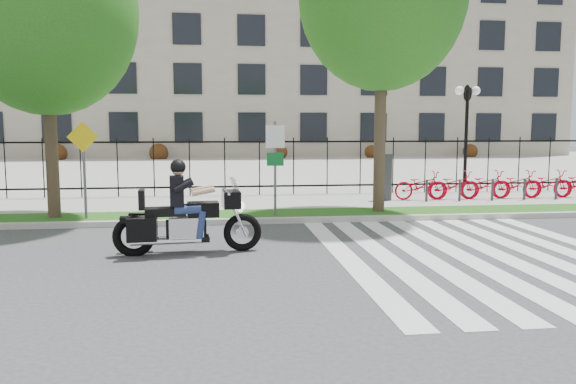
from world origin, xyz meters
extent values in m
plane|color=#373739|center=(0.00, 0.00, 0.00)|extent=(120.00, 120.00, 0.00)
cube|color=#ACAAA1|center=(0.00, 4.10, 0.07)|extent=(60.00, 0.20, 0.15)
cube|color=#275715|center=(0.00, 4.95, 0.07)|extent=(60.00, 1.50, 0.15)
cube|color=#9A9790|center=(0.00, 7.45, 0.07)|extent=(60.00, 3.50, 0.15)
cube|color=#9A9790|center=(0.00, 25.00, 0.05)|extent=(80.00, 34.00, 0.10)
cube|color=gray|center=(0.00, 45.00, 10.00)|extent=(60.00, 20.00, 20.00)
cylinder|color=black|center=(10.00, 12.00, 2.00)|extent=(0.14, 0.14, 4.00)
cylinder|color=black|center=(10.00, 12.00, 3.90)|extent=(0.06, 0.70, 0.70)
sphere|color=white|center=(9.65, 12.00, 4.00)|extent=(0.36, 0.36, 0.36)
sphere|color=white|center=(10.35, 12.00, 4.00)|extent=(0.36, 0.36, 0.36)
cylinder|color=#39291F|center=(-4.51, 4.95, 2.11)|extent=(0.32, 0.32, 3.91)
ellipsoid|color=#155313|center=(-4.51, 4.95, 5.46)|extent=(4.65, 4.65, 5.35)
cylinder|color=#39291F|center=(4.24, 4.95, 2.44)|extent=(0.32, 0.32, 4.58)
cube|color=#2D2D33|center=(5.12, 7.20, 0.90)|extent=(0.35, 0.25, 1.50)
imported|color=#B60017|center=(6.32, 7.20, 0.62)|extent=(1.77, 0.62, 0.93)
cylinder|color=#2D2D33|center=(6.32, 6.70, 0.50)|extent=(0.08, 0.08, 0.70)
imported|color=#B60017|center=(7.42, 7.20, 0.62)|extent=(1.77, 0.62, 0.93)
cylinder|color=#2D2D33|center=(7.42, 6.70, 0.50)|extent=(0.08, 0.08, 0.70)
imported|color=#B60017|center=(8.52, 7.20, 0.62)|extent=(1.77, 0.62, 0.93)
cylinder|color=#2D2D33|center=(8.52, 6.70, 0.50)|extent=(0.08, 0.08, 0.70)
imported|color=#B60017|center=(9.62, 7.20, 0.62)|extent=(1.77, 0.62, 0.93)
cylinder|color=#2D2D33|center=(9.62, 6.70, 0.50)|extent=(0.08, 0.08, 0.70)
imported|color=#B60017|center=(10.72, 7.20, 0.62)|extent=(1.77, 0.62, 0.93)
cylinder|color=#2D2D33|center=(10.72, 6.70, 0.50)|extent=(0.08, 0.08, 0.70)
cylinder|color=#59595B|center=(1.28, 4.60, 1.40)|extent=(0.07, 0.07, 2.50)
cube|color=white|center=(1.28, 4.56, 2.25)|extent=(0.50, 0.03, 0.60)
cube|color=#0C6626|center=(1.28, 4.56, 1.65)|extent=(0.45, 0.03, 0.35)
cylinder|color=#59595B|center=(-3.63, 4.60, 1.35)|extent=(0.07, 0.07, 2.40)
cube|color=yellow|center=(-3.63, 4.56, 2.25)|extent=(0.78, 0.03, 0.78)
torus|color=black|center=(0.24, 0.94, 0.38)|extent=(0.78, 0.21, 0.77)
torus|color=black|center=(-1.87, 0.76, 0.38)|extent=(0.83, 0.23, 0.82)
cube|color=black|center=(0.02, 0.92, 1.06)|extent=(0.38, 0.64, 0.34)
cube|color=#26262B|center=(0.10, 0.92, 1.32)|extent=(0.21, 0.57, 0.34)
cube|color=silver|center=(-0.87, 0.85, 0.50)|extent=(0.70, 0.43, 0.45)
cube|color=black|center=(-0.54, 0.87, 0.87)|extent=(0.64, 0.43, 0.29)
cube|color=black|center=(-1.26, 0.81, 0.85)|extent=(0.81, 0.46, 0.16)
cube|color=black|center=(-1.71, 0.78, 1.10)|extent=(0.14, 0.39, 0.38)
cube|color=black|center=(-1.68, 0.44, 0.56)|extent=(0.57, 0.22, 0.45)
cube|color=black|center=(-1.73, 1.11, 0.56)|extent=(0.57, 0.22, 0.45)
cube|color=black|center=(-1.04, 0.83, 1.25)|extent=(0.30, 0.47, 0.58)
sphere|color=tan|center=(-1.00, 0.83, 1.68)|extent=(0.26, 0.26, 0.26)
sphere|color=black|center=(-1.00, 0.83, 1.72)|extent=(0.30, 0.30, 0.30)
camera|label=1|loc=(-0.22, -10.26, 2.48)|focal=35.00mm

